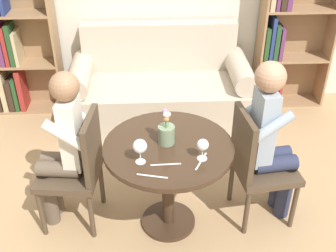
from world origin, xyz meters
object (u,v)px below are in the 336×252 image
object	(u,v)px
couch	(160,90)
chair_right	(257,162)
wine_glass_left	(140,147)
bookshelf_left	(10,41)
chair_left	(78,166)
flower_vase	(166,133)
wine_glass_right	(203,145)
person_left	(62,148)
bookshelf_right	(285,36)
person_right	(271,140)

from	to	relation	value
couch	chair_right	xyz separation A→B (m)	(0.63, -1.46, 0.18)
couch	wine_glass_left	distance (m)	1.78
bookshelf_left	chair_left	world-z (taller)	bookshelf_left
bookshelf_left	flower_vase	xyz separation A→B (m)	(1.48, -1.76, 0.04)
wine_glass_right	chair_right	bearing A→B (deg)	27.31
flower_vase	wine_glass_right	bearing A→B (deg)	-40.56
bookshelf_left	person_left	world-z (taller)	bookshelf_left
wine_glass_right	flower_vase	world-z (taller)	flower_vase
bookshelf_right	wine_glass_left	size ratio (longest dim) A/B	9.45
bookshelf_right	person_left	size ratio (longest dim) A/B	1.29
bookshelf_right	flower_vase	xyz separation A→B (m)	(-1.31, -1.76, 0.04)
couch	flower_vase	world-z (taller)	flower_vase
wine_glass_right	bookshelf_left	bearing A→B (deg)	131.06
wine_glass_right	person_left	bearing A→B (deg)	164.37
person_right	wine_glass_left	size ratio (longest dim) A/B	7.59
couch	flower_vase	distance (m)	1.57
chair_left	person_right	bearing A→B (deg)	96.64
couch	wine_glass_right	distance (m)	1.77
bookshelf_right	person_right	size ratio (longest dim) A/B	1.25
couch	person_right	xyz separation A→B (m)	(0.72, -1.44, 0.36)
chair_left	chair_right	size ratio (longest dim) A/B	1.00
bookshelf_right	person_left	world-z (taller)	bookshelf_right
person_left	person_right	world-z (taller)	person_right
chair_left	wine_glass_right	size ratio (longest dim) A/B	6.17
chair_left	flower_vase	xyz separation A→B (m)	(0.62, -0.06, 0.30)
bookshelf_right	person_right	distance (m)	1.81
bookshelf_left	wine_glass_right	xyz separation A→B (m)	(1.69, -1.94, 0.06)
bookshelf_left	chair_left	bearing A→B (deg)	-63.24
chair_left	person_right	world-z (taller)	person_right
chair_left	wine_glass_right	bearing A→B (deg)	80.67
wine_glass_left	couch	bearing A→B (deg)	83.84
couch	bookshelf_left	xyz separation A→B (m)	(-1.49, 0.26, 0.45)
bookshelf_left	person_right	distance (m)	2.79
bookshelf_right	wine_glass_right	distance (m)	2.23
chair_right	wine_glass_right	xyz separation A→B (m)	(-0.42, -0.22, 0.32)
person_left	wine_glass_left	size ratio (longest dim) A/B	7.30
chair_right	bookshelf_left	bearing A→B (deg)	43.61
person_right	chair_right	bearing A→B (deg)	94.87
bookshelf_right	person_right	world-z (taller)	bookshelf_right
chair_right	person_left	xyz separation A→B (m)	(-1.35, 0.04, 0.14)
person_left	flower_vase	world-z (taller)	person_left
wine_glass_left	flower_vase	bearing A→B (deg)	49.37
chair_left	flower_vase	distance (m)	0.69
wine_glass_right	chair_left	bearing A→B (deg)	163.89
bookshelf_right	chair_left	world-z (taller)	bookshelf_right
couch	flower_vase	xyz separation A→B (m)	(-0.01, -1.50, 0.48)
bookshelf_right	chair_left	size ratio (longest dim) A/B	1.75
chair_left	wine_glass_left	size ratio (longest dim) A/B	5.41
wine_glass_left	bookshelf_right	bearing A→B (deg)	53.05
wine_glass_right	couch	bearing A→B (deg)	96.95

